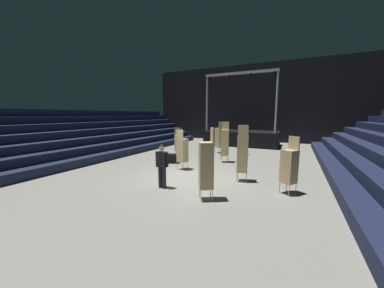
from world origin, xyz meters
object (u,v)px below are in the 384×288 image
Objects in this scene: chair_stack_mid_right at (243,153)px; chair_stack_rear_right at (289,166)px; chair_stack_front_right at (206,165)px; chair_stack_aisle_left at (225,142)px; man_with_tie at (162,164)px; chair_stack_mid_centre at (182,150)px; chair_stack_rear_left at (219,137)px; chair_stack_mid_left at (242,141)px; stage_riser at (242,137)px; chair_stack_front_left at (178,141)px; equipment_road_case at (171,159)px; chair_stack_rear_centre at (179,143)px.

chair_stack_mid_right is 1.17× the size of chair_stack_rear_right.
chair_stack_front_right is 1.00× the size of chair_stack_aisle_left.
chair_stack_mid_centre is at bearing -76.15° from man_with_tie.
chair_stack_mid_right is at bearing -45.90° from chair_stack_front_right.
chair_stack_rear_left is at bearing -15.86° from chair_stack_front_right.
man_with_tie is 0.90× the size of chair_stack_mid_left.
stage_riser is 3.58× the size of chair_stack_front_left.
equipment_road_case is (-1.34, 1.01, -0.78)m from chair_stack_mid_centre.
chair_stack_mid_centre is 3.45m from chair_stack_rear_centre.
chair_stack_front_right is 7.47m from chair_stack_rear_centre.
equipment_road_case is at bearing 63.28° from chair_stack_front_left.
stage_riser reaches higher than man_with_tie.
chair_stack_mid_left is (1.18, 8.21, -0.01)m from man_with_tie.
chair_stack_mid_right and chair_stack_aisle_left have the same top height.
man_with_tie is 0.73× the size of chair_stack_rear_left.
chair_stack_aisle_left is at bearing -128.29° from chair_stack_rear_left.
chair_stack_rear_left reaches higher than chair_stack_rear_centre.
chair_stack_rear_right is at bearing -32.25° from chair_stack_mid_right.
stage_riser is at bearing -165.47° from chair_stack_front_left.
chair_stack_front_right is at bearing -82.04° from stage_riser.
stage_riser is 3.41× the size of chair_stack_rear_centre.
chair_stack_mid_left is at bearing 150.20° from chair_stack_front_left.
man_with_tie is 4.60m from chair_stack_rear_right.
stage_riser reaches higher than chair_stack_rear_left.
chair_stack_mid_right is 1.94m from chair_stack_rear_right.
chair_stack_rear_right is (5.00, -1.31, 0.00)m from chair_stack_mid_centre.
stage_riser reaches higher than chair_stack_front_left.
chair_stack_rear_right is at bearing -160.34° from man_with_tie.
chair_stack_mid_left is at bearing -109.15° from chair_stack_aisle_left.
chair_stack_rear_centre is (-1.88, 2.89, -0.08)m from chair_stack_mid_centre.
chair_stack_mid_right is at bearing 93.10° from chair_stack_front_left.
chair_stack_mid_centre is at bearing -107.64° from chair_stack_rear_centre.
chair_stack_mid_right reaches higher than chair_stack_rear_right.
chair_stack_front_right is at bearing 172.06° from man_with_tie.
stage_riser is at bearing 91.99° from chair_stack_mid_right.
chair_stack_aisle_left is at bearing -97.71° from man_with_tie.
stage_riser is 13.03m from man_with_tie.
stage_riser is 7.79m from chair_stack_rear_centre.
chair_stack_mid_centre reaches higher than chair_stack_front_left.
chair_stack_mid_left is at bearing -97.36° from man_with_tie.
chair_stack_mid_right reaches higher than chair_stack_mid_left.
chair_stack_mid_left is at bearing -60.21° from chair_stack_rear_left.
chair_stack_front_right is (5.09, -7.06, 0.29)m from chair_stack_front_left.
man_with_tie is at bearing 66.82° from chair_stack_front_left.
chair_stack_rear_centre is at bearing 134.56° from chair_stack_mid_right.
man_with_tie is at bearing 69.85° from chair_stack_aisle_left.
chair_stack_rear_left is at bearing 146.90° from chair_stack_mid_left.
equipment_road_case is at bearing 17.30° from chair_stack_aisle_left.
man_with_tie is 0.71× the size of chair_stack_mid_right.
chair_stack_front_left is 3.25m from equipment_road_case.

